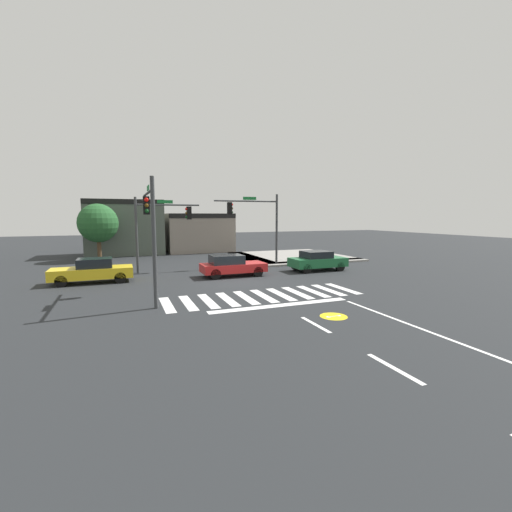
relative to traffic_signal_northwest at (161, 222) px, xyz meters
name	(u,v)px	position (x,y,z in m)	size (l,w,h in m)	color
ground_plane	(236,281)	(3.91, -5.25, -3.64)	(120.00, 120.00, 0.00)	#232628
crosswalk_near	(264,296)	(3.91, -9.75, -3.64)	(10.08, 3.00, 0.01)	silver
lane_markings	(375,337)	(5.07, -16.68, -3.64)	(6.80, 18.75, 0.01)	white
bike_detector_marking	(334,316)	(5.16, -14.11, -3.64)	(1.11, 1.11, 0.01)	yellow
curb_corner_northeast	(289,257)	(12.40, 4.17, -3.57)	(10.00, 10.60, 0.15)	gray
storefront_row	(159,230)	(1.20, 13.36, -1.09)	(15.26, 5.63, 5.68)	#4C564C
traffic_signal_northwest	(161,222)	(0.00, 0.00, 0.00)	(4.57, 0.32, 5.36)	#383A3D
traffic_signal_southwest	(150,219)	(-1.41, -8.44, 0.26)	(0.32, 5.06, 5.73)	#383A3D
traffic_signal_northeast	(256,217)	(7.34, 0.02, 0.29)	(5.32, 0.32, 5.79)	#383A3D
car_red	(231,265)	(4.12, -3.64, -2.90)	(4.29, 1.85, 1.45)	red
car_green	(317,261)	(10.78, -3.70, -2.89)	(4.13, 1.91, 1.46)	#1E6638
car_yellow	(93,271)	(-4.40, -2.74, -2.90)	(4.63, 1.72, 1.49)	gold
roadside_tree	(98,223)	(-4.59, 8.75, -0.26)	(3.50, 3.50, 5.15)	#4C3823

